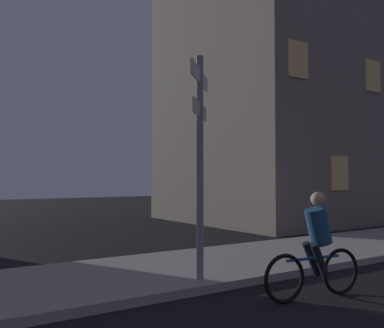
% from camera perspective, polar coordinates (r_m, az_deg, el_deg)
% --- Properties ---
extents(sidewalk_kerb, '(40.00, 3.08, 0.14)m').
position_cam_1_polar(sidewalk_kerb, '(8.04, -7.61, -14.45)').
color(sidewalk_kerb, '#9E9991').
rests_on(sidewalk_kerb, ground_plane).
extents(signpost, '(1.05, 1.05, 3.74)m').
position_cam_1_polar(signpost, '(7.19, 1.05, 2.25)').
color(signpost, gray).
rests_on(signpost, sidewalk_kerb).
extents(cyclist, '(1.81, 0.37, 1.61)m').
position_cam_1_polar(cyclist, '(6.88, 16.15, -10.77)').
color(cyclist, black).
rests_on(cyclist, ground_plane).
extents(building_right_block, '(10.18, 8.17, 17.78)m').
position_cam_1_polar(building_right_block, '(21.23, 13.10, 17.57)').
color(building_right_block, slate).
rests_on(building_right_block, ground_plane).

